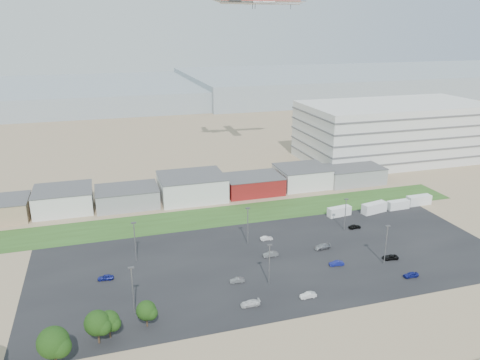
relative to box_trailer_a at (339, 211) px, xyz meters
name	(u,v)px	position (x,y,z in m)	size (l,w,h in m)	color
ground	(285,305)	(-35.18, -41.44, -1.45)	(700.00, 700.00, 0.00)	#8F765B
parking_lot	(274,260)	(-30.18, -21.44, -1.44)	(120.00, 50.00, 0.01)	black
grass_strip	(223,216)	(-35.18, 10.56, -1.44)	(160.00, 16.00, 0.02)	#2D4C1C
hills_backdrop	(188,91)	(4.82, 273.56, 3.05)	(700.00, 200.00, 9.00)	gray
building_row	(160,190)	(-52.18, 29.56, 2.55)	(170.00, 20.00, 8.00)	silver
parking_garage	(393,131)	(54.82, 53.56, 11.05)	(80.00, 40.00, 25.00)	silver
box_trailer_a	(339,211)	(0.00, 0.00, 0.00)	(7.72, 2.41, 2.90)	silver
box_trailer_b	(374,208)	(11.99, -0.88, 0.17)	(8.61, 2.69, 3.23)	silver
box_trailer_c	(398,205)	(21.27, -0.38, -0.04)	(7.50, 2.34, 2.81)	silver
box_trailer_d	(419,200)	(30.14, 0.86, 0.14)	(8.46, 2.64, 3.17)	silver
tree_left	(54,345)	(-80.94, -47.25, 3.02)	(5.95, 5.95, 8.93)	black
tree_mid	(97,325)	(-73.64, -42.69, 2.42)	(5.16, 5.16, 7.73)	black
tree_right	(109,323)	(-71.56, -41.71, 1.84)	(4.39, 4.39, 6.58)	black
tree_near	(146,312)	(-64.37, -40.15, 1.76)	(4.28, 4.28, 6.41)	black
lightpole_front_l	(133,290)	(-66.39, -34.68, 3.89)	(1.26, 0.52, 10.69)	slate
lightpole_front_m	(269,264)	(-35.50, -32.04, 3.58)	(1.18, 0.49, 10.06)	slate
lightpole_front_r	(386,245)	(-4.35, -31.45, 3.77)	(1.23, 0.51, 10.43)	slate
lightpole_back_l	(135,242)	(-63.96, -11.71, 3.88)	(1.25, 0.52, 10.66)	slate
lightpole_back_m	(248,226)	(-33.80, -10.74, 3.90)	(1.26, 0.52, 10.70)	slate
lightpole_back_r	(345,214)	(-3.78, -10.11, 3.42)	(1.15, 0.48, 9.73)	slate
airliner	(260,0)	(-4.58, 64.47, 65.15)	(40.07, 27.32, 11.84)	silver
parked_car_0	(390,257)	(-1.46, -29.85, -0.88)	(1.88, 4.09, 1.14)	black
parked_car_1	(336,263)	(-16.27, -28.80, -0.84)	(1.29, 3.69, 1.22)	navy
parked_car_2	(411,275)	(-2.01, -39.09, -0.82)	(1.49, 3.70, 1.26)	navy
parked_car_3	(250,303)	(-42.44, -39.31, -0.83)	(1.73, 4.25, 1.23)	silver
parked_car_4	(237,280)	(-42.37, -29.31, -0.89)	(1.19, 3.41, 1.13)	#595B5E
parked_car_5	(106,277)	(-71.75, -19.08, -0.82)	(1.49, 3.71, 1.27)	navy
parked_car_7	(271,254)	(-30.36, -19.46, -0.80)	(1.37, 3.94, 1.30)	#595B5E
parked_car_8	(355,226)	(-0.32, -10.17, -0.82)	(1.49, 3.71, 1.26)	black
parked_car_10	(109,326)	(-71.60, -38.68, -0.90)	(1.53, 3.77, 1.10)	#595B5E
parked_car_11	(267,238)	(-28.00, -9.97, -0.88)	(1.21, 3.48, 1.15)	silver
parked_car_12	(322,247)	(-15.54, -19.44, -0.80)	(1.83, 4.49, 1.30)	#A5A5AA
parked_car_13	(308,295)	(-29.26, -40.07, -0.84)	(1.29, 3.70, 1.22)	silver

